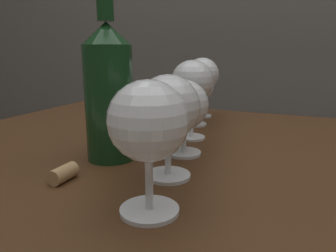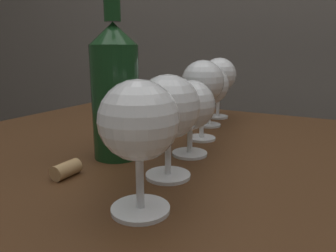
{
  "view_description": "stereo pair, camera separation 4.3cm",
  "coord_description": "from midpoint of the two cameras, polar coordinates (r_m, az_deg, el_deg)",
  "views": [
    {
      "loc": [
        0.09,
        -0.55,
        0.89
      ],
      "look_at": [
        -0.07,
        -0.16,
        0.79
      ],
      "focal_mm": 33.81,
      "sensor_mm": 36.0,
      "label": 1
    },
    {
      "loc": [
        0.13,
        -0.53,
        0.89
      ],
      "look_at": [
        -0.07,
        -0.16,
        0.79
      ],
      "focal_mm": 33.81,
      "sensor_mm": 36.0,
      "label": 2
    }
  ],
  "objects": [
    {
      "name": "dining_table",
      "position": [
        0.61,
        10.28,
        -13.16
      ],
      "size": [
        1.25,
        0.77,
        0.71
      ],
      "color": "#472B16",
      "rests_on": "ground_plane"
    },
    {
      "name": "wine_glass_pinot",
      "position": [
        0.33,
        -7.34,
        0.34
      ],
      "size": [
        0.09,
        0.09,
        0.15
      ],
      "color": "white",
      "rests_on": "dining_table"
    },
    {
      "name": "wine_glass_white",
      "position": [
        0.43,
        -2.9,
        3.17
      ],
      "size": [
        0.09,
        0.09,
        0.15
      ],
      "color": "white",
      "rests_on": "dining_table"
    },
    {
      "name": "wine_glass_rose",
      "position": [
        0.53,
        0.59,
        3.65
      ],
      "size": [
        0.08,
        0.08,
        0.13
      ],
      "color": "white",
      "rests_on": "dining_table"
    },
    {
      "name": "wine_glass_cabernet",
      "position": [
        0.63,
        2.35,
        7.71
      ],
      "size": [
        0.08,
        0.08,
        0.16
      ],
      "color": "white",
      "rests_on": "dining_table"
    },
    {
      "name": "wine_glass_merlot",
      "position": [
        0.75,
        3.33,
        7.17
      ],
      "size": [
        0.09,
        0.09,
        0.14
      ],
      "color": "white",
      "rests_on": "dining_table"
    },
    {
      "name": "wine_glass_chardonnay",
      "position": [
        0.85,
        4.71,
        9.13
      ],
      "size": [
        0.09,
        0.09,
        0.16
      ],
      "color": "white",
      "rests_on": "dining_table"
    },
    {
      "name": "wine_bottle",
      "position": [
        0.52,
        -13.04,
        6.58
      ],
      "size": [
        0.08,
        0.08,
        0.31
      ],
      "color": "#143819",
      "rests_on": "dining_table"
    },
    {
      "name": "cork",
      "position": [
        0.47,
        -20.92,
        -8.05
      ],
      "size": [
        0.02,
        0.04,
        0.02
      ],
      "primitive_type": "cylinder",
      "rotation": [
        1.57,
        0.0,
        0.0
      ],
      "color": "tan",
      "rests_on": "dining_table"
    }
  ]
}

